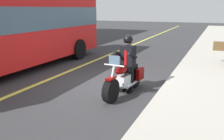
% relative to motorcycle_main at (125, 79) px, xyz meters
% --- Properties ---
extents(ground_plane, '(80.00, 80.00, 0.00)m').
position_rel_motorcycle_main_xyz_m(ground_plane, '(-0.59, -1.02, -0.45)').
color(ground_plane, '#333335').
extents(lane_center_stripe, '(60.00, 0.16, 0.01)m').
position_rel_motorcycle_main_xyz_m(lane_center_stripe, '(-0.59, -3.02, -0.45)').
color(lane_center_stripe, '#E5DB4C').
rests_on(lane_center_stripe, ground_plane).
extents(motorcycle_main, '(2.22, 0.72, 1.26)m').
position_rel_motorcycle_main_xyz_m(motorcycle_main, '(0.00, 0.00, 0.00)').
color(motorcycle_main, black).
rests_on(motorcycle_main, ground_plane).
extents(rider_main, '(0.66, 0.59, 1.74)m').
position_rel_motorcycle_main_xyz_m(rider_main, '(-0.19, 0.02, 0.58)').
color(rider_main, black).
rests_on(rider_main, ground_plane).
extents(bus_near, '(11.05, 2.70, 3.30)m').
position_rel_motorcycle_main_xyz_m(bus_near, '(-0.38, -5.16, 1.42)').
color(bus_near, red).
rests_on(bus_near, ground_plane).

